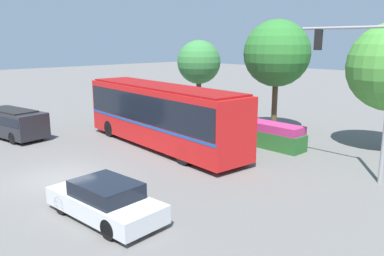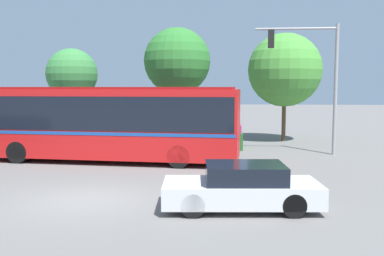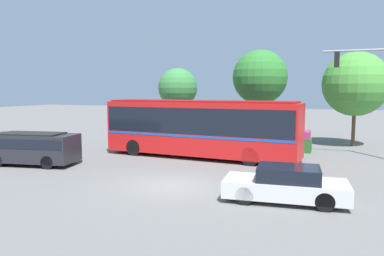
{
  "view_description": "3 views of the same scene",
  "coord_description": "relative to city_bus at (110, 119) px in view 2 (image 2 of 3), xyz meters",
  "views": [
    {
      "loc": [
        15.7,
        -6.79,
        5.83
      ],
      "look_at": [
        3.34,
        4.81,
        2.07
      ],
      "focal_mm": 36.91,
      "sensor_mm": 36.0,
      "label": 1
    },
    {
      "loc": [
        4.4,
        -12.3,
        3.48
      ],
      "look_at": [
        3.03,
        2.74,
        1.98
      ],
      "focal_mm": 39.49,
      "sensor_mm": 36.0,
      "label": 2
    },
    {
      "loc": [
        6.16,
        -13.8,
        4.03
      ],
      "look_at": [
        -0.35,
        3.3,
        2.14
      ],
      "focal_mm": 33.98,
      "sensor_mm": 36.0,
      "label": 3
    }
  ],
  "objects": [
    {
      "name": "flowering_hedge",
      "position": [
        1.94,
        4.35,
        -1.29
      ],
      "size": [
        8.56,
        1.25,
        1.37
      ],
      "color": "#286028",
      "rests_on": "ground"
    },
    {
      "name": "street_tree_right",
      "position": [
        8.92,
        8.2,
        2.54
      ],
      "size": [
        4.61,
        4.61,
        6.81
      ],
      "color": "brown",
      "rests_on": "ground"
    },
    {
      "name": "ground_plane",
      "position": [
        1.12,
        -6.66,
        -1.96
      ],
      "size": [
        140.0,
        140.0,
        0.0
      ],
      "primitive_type": "plane",
      "color": "slate"
    },
    {
      "name": "traffic_light_pole",
      "position": [
        9.85,
        2.98,
        2.34
      ],
      "size": [
        4.15,
        0.24,
        6.58
      ],
      "rotation": [
        0.0,
        0.0,
        3.14
      ],
      "color": "gray",
      "rests_on": "ground"
    },
    {
      "name": "street_tree_centre",
      "position": [
        2.18,
        7.57,
        3.08
      ],
      "size": [
        4.17,
        4.17,
        7.14
      ],
      "color": "brown",
      "rests_on": "ground"
    },
    {
      "name": "street_tree_left",
      "position": [
        -4.56,
        7.33,
        2.27
      ],
      "size": [
        3.24,
        3.24,
        5.88
      ],
      "color": "brown",
      "rests_on": "ground"
    },
    {
      "name": "city_bus",
      "position": [
        0.0,
        0.0,
        0.0
      ],
      "size": [
        11.99,
        3.32,
        3.45
      ],
      "rotation": [
        0.0,
        0.0,
        3.07
      ],
      "color": "red",
      "rests_on": "ground"
    },
    {
      "name": "sedan_foreground",
      "position": [
        5.87,
        -7.14,
        -1.34
      ],
      "size": [
        4.54,
        2.22,
        1.3
      ],
      "rotation": [
        0.0,
        0.0,
        3.23
      ],
      "color": "silver",
      "rests_on": "ground"
    }
  ]
}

